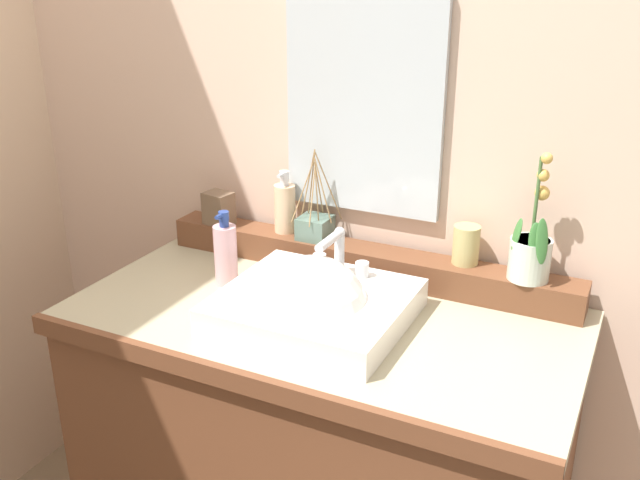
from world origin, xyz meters
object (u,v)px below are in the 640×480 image
potted_plant (531,251)px  reed_diffuser (315,226)px  soap_dispenser (285,207)px  trinket_box (219,208)px  sink_basin (314,311)px  lotion_bottle (226,253)px  tumbler_cup (466,245)px

potted_plant → reed_diffuser: bearing=178.8°
soap_dispenser → trinket_box: (-0.19, -0.03, -0.02)m
sink_basin → reed_diffuser: reed_diffuser is taller
potted_plant → reed_diffuser: 0.55m
potted_plant → soap_dispenser: potted_plant is taller
soap_dispenser → reed_diffuser: size_ratio=0.70×
trinket_box → lotion_bottle: (0.14, -0.18, -0.04)m
reed_diffuser → trinket_box: (-0.28, -0.02, 0.01)m
sink_basin → trinket_box: (-0.42, 0.27, 0.09)m
lotion_bottle → trinket_box: bearing=127.4°
reed_diffuser → trinket_box: 0.28m
sink_basin → soap_dispenser: size_ratio=2.42×
tumbler_cup → reed_diffuser: size_ratio=0.40×
reed_diffuser → lotion_bottle: reed_diffuser is taller
reed_diffuser → trinket_box: reed_diffuser is taller
potted_plant → soap_dispenser: 0.64m
sink_basin → trinket_box: 0.51m
lotion_bottle → tumbler_cup: bearing=21.5°
tumbler_cup → lotion_bottle: lotion_bottle is taller
reed_diffuser → lotion_bottle: bearing=-126.1°
trinket_box → tumbler_cup: bearing=12.3°
sink_basin → potted_plant: size_ratio=1.35×
trinket_box → potted_plant: bearing=10.1°
tumbler_cup → trinket_box: 0.68m
potted_plant → sink_basin: bearing=-145.9°
sink_basin → trinket_box: size_ratio=4.53×
soap_dispenser → reed_diffuser: bearing=-5.8°
sink_basin → lotion_bottle: (-0.29, 0.09, 0.05)m
reed_diffuser → tumbler_cup: bearing=1.9°
soap_dispenser → reed_diffuser: reed_diffuser is taller
sink_basin → lotion_bottle: 0.30m
tumbler_cup → trinket_box: size_ratio=1.06×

